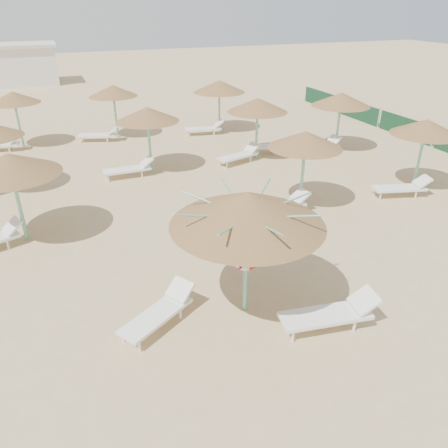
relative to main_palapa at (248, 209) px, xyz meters
name	(u,v)px	position (x,y,z in m)	size (l,w,h in m)	color
ground	(234,308)	(-0.22, 0.12, -2.59)	(120.00, 120.00, 0.00)	tan
main_palapa	(248,209)	(0.00, 0.00, 0.00)	(3.33, 3.33, 2.98)	#69B79A
lounger_main_a	(160,311)	(-1.96, 0.22, -2.25)	(1.95, 1.53, 0.71)	white
lounger_main_b	(332,313)	(1.49, -1.28, -2.22)	(2.22, 0.95, 0.78)	white
palapa_field	(190,113)	(1.94, 9.94, -0.28)	(18.19, 13.84, 2.70)	#69B79A
service_hut	(5,65)	(-6.22, 35.12, -0.95)	(8.40, 4.40, 3.25)	silver
windbreak_fence	(406,127)	(13.78, 10.07, -2.09)	(0.08, 19.84, 1.10)	#174724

